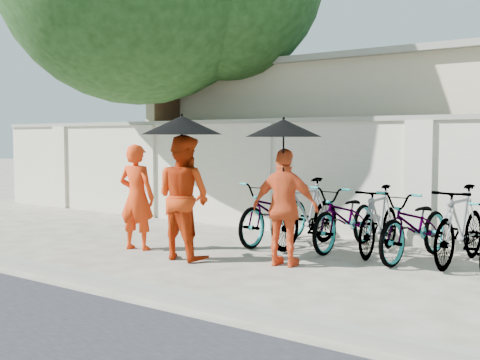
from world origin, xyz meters
The scene contains 14 objects.
ground centered at (0.00, 0.00, 0.00)m, with size 80.00×80.00×0.00m, color #B8B19C.
kerb centered at (0.00, -1.70, 0.06)m, with size 40.00×0.16×0.12m, color gray.
compound_wall centered at (1.00, 3.20, 1.00)m, with size 20.00×0.30×2.00m, color beige.
monk_left centered at (-1.40, 0.20, 0.81)m, with size 0.59×0.39×1.62m, color #EB390E.
monk_center centered at (-0.34, 0.09, 0.88)m, with size 0.86×0.67×1.76m, color red.
parasol_center centered at (-0.29, 0.01, 1.90)m, with size 1.13×1.13×1.03m.
monk_right centered at (1.08, 0.53, 0.79)m, with size 0.93×0.39×1.58m, color #E35121.
parasol_right centered at (1.10, 0.45, 1.85)m, with size 1.01×1.01×1.07m.
bike_0 centered at (0.02, 1.93, 0.51)m, with size 0.67×1.93×1.02m, color gray.
bike_1 centered at (0.61, 1.92, 0.54)m, with size 0.51×1.81×1.09m, color gray.
bike_2 centered at (1.20, 2.11, 0.50)m, with size 0.66×1.90×1.00m, color gray.
bike_3 centered at (1.78, 2.02, 0.51)m, with size 0.48×1.70×1.02m, color gray.
bike_4 centered at (2.37, 1.92, 0.50)m, with size 0.66×1.90×1.00m, color gray.
bike_5 centered at (2.96, 1.99, 0.54)m, with size 0.51×1.80×1.08m, color gray.
Camera 1 is at (5.33, -6.27, 1.72)m, focal length 45.00 mm.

